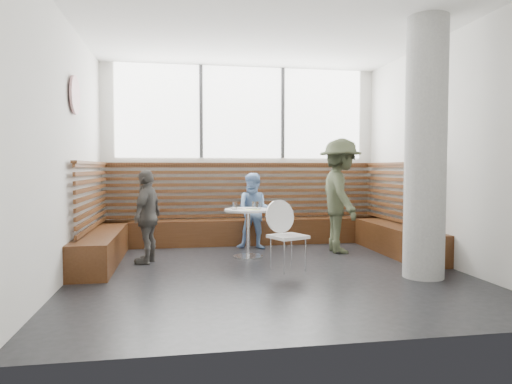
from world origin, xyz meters
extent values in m
cube|color=silver|center=(0.00, 0.00, 1.60)|extent=(5.00, 5.00, 3.20)
cube|color=black|center=(0.00, 0.00, 0.00)|extent=(5.00, 5.00, 0.01)
cube|color=white|center=(0.00, 0.00, 3.20)|extent=(5.00, 5.00, 0.01)
cube|color=white|center=(0.00, 2.48, 2.38)|extent=(4.50, 0.02, 1.65)
cube|color=#3F3F42|center=(-0.75, 2.46, 2.38)|extent=(0.06, 0.04, 1.65)
cube|color=#3F3F42|center=(0.75, 2.46, 2.38)|extent=(0.06, 0.04, 1.65)
cube|color=#3C200F|center=(0.00, 2.25, 0.23)|extent=(5.00, 0.50, 0.45)
cube|color=#3C200F|center=(-2.25, 1.25, 0.23)|extent=(0.50, 2.50, 0.45)
cube|color=#3C200F|center=(2.25, 1.25, 0.23)|extent=(0.50, 2.50, 0.45)
cube|color=#412310|center=(0.00, 2.42, 0.95)|extent=(4.88, 0.08, 0.98)
cube|color=#412310|center=(-2.42, 1.25, 0.95)|extent=(0.08, 2.38, 0.98)
cube|color=#412310|center=(2.42, 1.25, 0.95)|extent=(0.08, 2.38, 0.98)
cylinder|color=gray|center=(1.85, -0.60, 1.60)|extent=(0.50, 0.50, 3.20)
cylinder|color=white|center=(-2.46, 0.40, 2.30)|extent=(0.03, 0.50, 0.50)
cylinder|color=silver|center=(-0.12, 1.02, 0.01)|extent=(0.45, 0.45, 0.02)
cylinder|color=silver|center=(-0.12, 1.02, 0.37)|extent=(0.07, 0.07, 0.71)
cylinder|color=#B7B7BA|center=(-0.12, 1.02, 0.72)|extent=(0.72, 0.72, 0.03)
cube|color=white|center=(0.26, 0.02, 0.46)|extent=(0.43, 0.41, 0.04)
cylinder|color=white|center=(0.26, 0.20, 0.71)|extent=(0.45, 0.10, 0.45)
cylinder|color=silver|center=(0.09, -0.13, 0.22)|extent=(0.02, 0.02, 0.44)
cylinder|color=silver|center=(0.44, -0.13, 0.22)|extent=(0.02, 0.02, 0.44)
cylinder|color=silver|center=(0.09, 0.17, 0.22)|extent=(0.02, 0.02, 0.44)
cylinder|color=silver|center=(0.44, 0.17, 0.22)|extent=(0.02, 0.02, 0.44)
imported|color=#393F2A|center=(1.42, 1.20, 0.92)|extent=(0.76, 1.23, 1.84)
imported|color=#7DA3D8|center=(0.10, 1.71, 0.64)|extent=(0.72, 0.62, 1.28)
imported|color=#53504B|center=(-1.61, 0.88, 0.67)|extent=(0.56, 0.85, 1.34)
cylinder|color=white|center=(-0.28, 1.11, 0.75)|extent=(0.21, 0.21, 0.01)
cylinder|color=white|center=(-0.05, 1.13, 0.75)|extent=(0.20, 0.20, 0.01)
cylinder|color=white|center=(-0.33, 0.96, 0.80)|extent=(0.07, 0.07, 0.11)
cylinder|color=white|center=(-0.03, 0.96, 0.80)|extent=(0.08, 0.08, 0.12)
cylinder|color=white|center=(0.06, 1.04, 0.80)|extent=(0.07, 0.07, 0.12)
cube|color=#A5C64C|center=(-0.08, 0.88, 0.74)|extent=(0.24, 0.20, 0.00)
camera|label=1|loc=(-1.16, -5.81, 1.37)|focal=32.00mm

